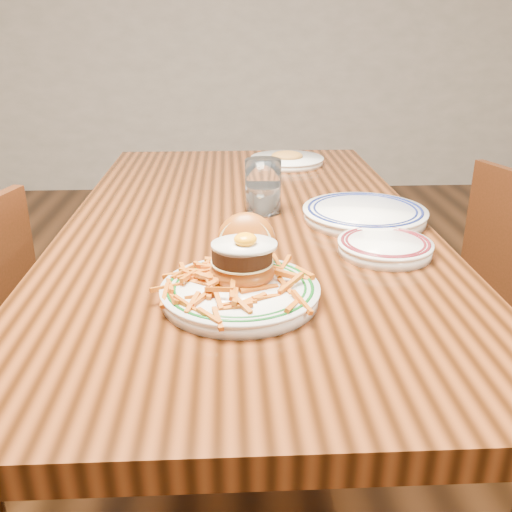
{
  "coord_description": "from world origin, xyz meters",
  "views": [
    {
      "loc": [
        -0.04,
        -1.29,
        1.19
      ],
      "look_at": [
        0.0,
        -0.38,
        0.81
      ],
      "focal_mm": 40.0,
      "sensor_mm": 36.0,
      "label": 1
    }
  ],
  "objects": [
    {
      "name": "far_plate",
      "position": [
        0.15,
        0.58,
        0.76
      ],
      "size": [
        0.24,
        0.24,
        0.04
      ],
      "rotation": [
        0.0,
        0.0,
        -0.35
      ],
      "color": "white",
      "rests_on": "table"
    },
    {
      "name": "rear_plate",
      "position": [
        0.28,
        -0.01,
        0.77
      ],
      "size": [
        0.29,
        0.29,
        0.03
      ],
      "rotation": [
        0.0,
        0.0,
        -0.15
      ],
      "color": "white",
      "rests_on": "table"
    },
    {
      "name": "table",
      "position": [
        0.0,
        0.0,
        0.66
      ],
      "size": [
        0.85,
        1.6,
        0.75
      ],
      "color": "black",
      "rests_on": "floor"
    },
    {
      "name": "water_glass",
      "position": [
        0.04,
        0.06,
        0.81
      ],
      "size": [
        0.09,
        0.09,
        0.13
      ],
      "color": "white",
      "rests_on": "table"
    },
    {
      "name": "side_plate",
      "position": [
        0.27,
        -0.22,
        0.77
      ],
      "size": [
        0.19,
        0.19,
        0.03
      ],
      "rotation": [
        0.0,
        0.0,
        0.01
      ],
      "color": "white",
      "rests_on": "table"
    },
    {
      "name": "main_plate",
      "position": [
        -0.02,
        -0.41,
        0.79
      ],
      "size": [
        0.27,
        0.28,
        0.13
      ],
      "rotation": [
        0.0,
        0.0,
        -0.14
      ],
      "color": "white",
      "rests_on": "table"
    },
    {
      "name": "floor",
      "position": [
        0.0,
        0.0,
        0.0
      ],
      "size": [
        6.0,
        6.0,
        0.0
      ],
      "primitive_type": "plane",
      "color": "black",
      "rests_on": "ground"
    }
  ]
}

